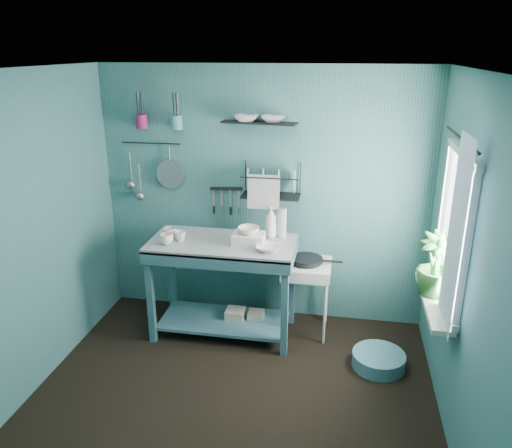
% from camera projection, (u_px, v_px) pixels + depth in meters
% --- Properties ---
extents(floor, '(3.20, 3.20, 0.00)m').
position_uv_depth(floor, '(230.00, 403.00, 3.91)').
color(floor, black).
rests_on(floor, ground).
extents(ceiling, '(3.20, 3.20, 0.00)m').
position_uv_depth(ceiling, '(223.00, 70.00, 3.07)').
color(ceiling, silver).
rests_on(ceiling, ground).
extents(wall_back, '(3.20, 0.00, 3.20)m').
position_uv_depth(wall_back, '(263.00, 197.00, 4.88)').
color(wall_back, '#326667').
rests_on(wall_back, ground).
extents(wall_front, '(3.20, 0.00, 3.20)m').
position_uv_depth(wall_front, '(144.00, 396.00, 2.10)').
color(wall_front, '#326667').
rests_on(wall_front, ground).
extents(wall_left, '(0.00, 3.00, 3.00)m').
position_uv_depth(wall_left, '(21.00, 242.00, 3.76)').
color(wall_left, '#326667').
rests_on(wall_left, ground).
extents(wall_right, '(0.00, 3.00, 3.00)m').
position_uv_depth(wall_right, '(468.00, 274.00, 3.22)').
color(wall_right, '#326667').
rests_on(wall_right, ground).
extents(work_counter, '(1.35, 0.69, 0.95)m').
position_uv_depth(work_counter, '(224.00, 288.00, 4.74)').
color(work_counter, '#335C6B').
rests_on(work_counter, floor).
extents(mug_left, '(0.12, 0.12, 0.10)m').
position_uv_depth(mug_left, '(166.00, 239.00, 4.50)').
color(mug_left, silver).
rests_on(mug_left, work_counter).
extents(mug_mid, '(0.14, 0.14, 0.09)m').
position_uv_depth(mug_mid, '(181.00, 236.00, 4.58)').
color(mug_mid, silver).
rests_on(mug_mid, work_counter).
extents(mug_right, '(0.17, 0.17, 0.10)m').
position_uv_depth(mug_right, '(170.00, 233.00, 4.65)').
color(mug_right, silver).
rests_on(mug_right, work_counter).
extents(wash_tub, '(0.28, 0.22, 0.10)m').
position_uv_depth(wash_tub, '(249.00, 239.00, 4.51)').
color(wash_tub, silver).
rests_on(wash_tub, work_counter).
extents(tub_bowl, '(0.20, 0.20, 0.06)m').
position_uv_depth(tub_bowl, '(249.00, 230.00, 4.48)').
color(tub_bowl, silver).
rests_on(tub_bowl, wash_tub).
extents(soap_bottle, '(0.11, 0.12, 0.30)m').
position_uv_depth(soap_bottle, '(271.00, 221.00, 4.65)').
color(soap_bottle, silver).
rests_on(soap_bottle, work_counter).
extents(water_bottle, '(0.09, 0.09, 0.28)m').
position_uv_depth(water_bottle, '(282.00, 222.00, 4.65)').
color(water_bottle, '#A6B5B9').
rests_on(water_bottle, work_counter).
extents(counter_bowl, '(0.22, 0.22, 0.05)m').
position_uv_depth(counter_bowl, '(268.00, 248.00, 4.36)').
color(counter_bowl, silver).
rests_on(counter_bowl, work_counter).
extents(hotplate_stand, '(0.50, 0.50, 0.72)m').
position_uv_depth(hotplate_stand, '(306.00, 297.00, 4.80)').
color(hotplate_stand, silver).
rests_on(hotplate_stand, floor).
extents(frying_pan, '(0.30, 0.30, 0.03)m').
position_uv_depth(frying_pan, '(307.00, 260.00, 4.67)').
color(frying_pan, black).
rests_on(frying_pan, hotplate_stand).
extents(knife_strip, '(0.32, 0.07, 0.03)m').
position_uv_depth(knife_strip, '(226.00, 189.00, 4.89)').
color(knife_strip, black).
rests_on(knife_strip, wall_back).
extents(dish_rack, '(0.58, 0.33, 0.32)m').
position_uv_depth(dish_rack, '(271.00, 180.00, 4.68)').
color(dish_rack, black).
rests_on(dish_rack, wall_back).
extents(upper_shelf, '(0.72, 0.27, 0.02)m').
position_uv_depth(upper_shelf, '(259.00, 123.00, 4.55)').
color(upper_shelf, black).
rests_on(upper_shelf, wall_back).
extents(shelf_bowl_left, '(0.25, 0.25, 0.06)m').
position_uv_depth(shelf_bowl_left, '(246.00, 117.00, 4.55)').
color(shelf_bowl_left, silver).
rests_on(shelf_bowl_left, upper_shelf).
extents(shelf_bowl_right, '(0.24, 0.24, 0.06)m').
position_uv_depth(shelf_bowl_right, '(273.00, 119.00, 4.51)').
color(shelf_bowl_right, silver).
rests_on(shelf_bowl_right, upper_shelf).
extents(utensil_cup_magenta, '(0.11, 0.11, 0.13)m').
position_uv_depth(utensil_cup_magenta, '(142.00, 121.00, 4.76)').
color(utensil_cup_magenta, '#971B56').
rests_on(utensil_cup_magenta, wall_back).
extents(utensil_cup_teal, '(0.11, 0.11, 0.13)m').
position_uv_depth(utensil_cup_teal, '(177.00, 122.00, 4.71)').
color(utensil_cup_teal, teal).
rests_on(utensil_cup_teal, wall_back).
extents(colander, '(0.28, 0.03, 0.28)m').
position_uv_depth(colander, '(170.00, 174.00, 4.92)').
color(colander, gray).
rests_on(colander, wall_back).
extents(ladle_outer, '(0.01, 0.01, 0.30)m').
position_uv_depth(ladle_outer, '(131.00, 167.00, 4.99)').
color(ladle_outer, gray).
rests_on(ladle_outer, wall_back).
extents(ladle_inner, '(0.01, 0.01, 0.30)m').
position_uv_depth(ladle_inner, '(140.00, 179.00, 5.01)').
color(ladle_inner, gray).
rests_on(ladle_inner, wall_back).
extents(hook_rail, '(0.60, 0.01, 0.01)m').
position_uv_depth(hook_rail, '(151.00, 143.00, 4.87)').
color(hook_rail, black).
rests_on(hook_rail, wall_back).
extents(window_glass, '(0.00, 1.10, 1.10)m').
position_uv_depth(window_glass, '(455.00, 229.00, 3.59)').
color(window_glass, white).
rests_on(window_glass, wall_right).
extents(windowsill, '(0.16, 0.95, 0.04)m').
position_uv_depth(windowsill, '(433.00, 301.00, 3.80)').
color(windowsill, silver).
rests_on(windowsill, wall_right).
extents(curtain, '(0.00, 1.35, 1.35)m').
position_uv_depth(curtain, '(455.00, 237.00, 3.31)').
color(curtain, white).
rests_on(curtain, wall_right).
extents(curtain_rod, '(0.02, 1.05, 0.02)m').
position_uv_depth(curtain_rod, '(461.00, 139.00, 3.38)').
color(curtain_rod, black).
rests_on(curtain_rod, wall_right).
extents(potted_plant, '(0.30, 0.30, 0.50)m').
position_uv_depth(potted_plant, '(436.00, 265.00, 3.78)').
color(potted_plant, '#2A6829').
rests_on(potted_plant, windowsill).
extents(storage_tin_large, '(0.18, 0.18, 0.22)m').
position_uv_depth(storage_tin_large, '(235.00, 320.00, 4.90)').
color(storage_tin_large, gray).
rests_on(storage_tin_large, floor).
extents(storage_tin_small, '(0.15, 0.15, 0.20)m').
position_uv_depth(storage_tin_small, '(256.00, 321.00, 4.89)').
color(storage_tin_small, gray).
rests_on(storage_tin_small, floor).
extents(floor_basin, '(0.46, 0.46, 0.13)m').
position_uv_depth(floor_basin, '(379.00, 360.00, 4.34)').
color(floor_basin, teal).
rests_on(floor_basin, floor).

